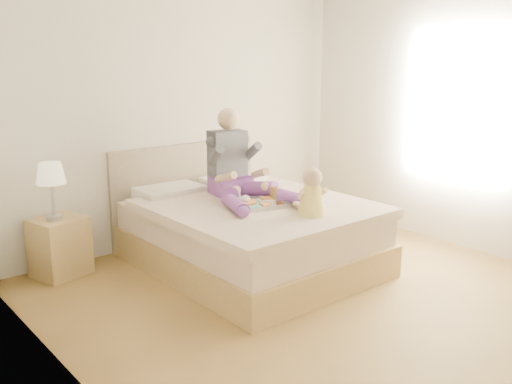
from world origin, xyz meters
TOP-DOWN VIEW (x-y plane):
  - room at (0.08, 0.01)m, footprint 4.02×4.22m
  - bed at (0.00, 1.08)m, footprint 1.70×2.18m
  - nightstand at (-1.43, 1.88)m, footprint 0.50×0.47m
  - lamp at (-1.47, 1.84)m, footprint 0.24×0.24m
  - adult at (0.01, 1.22)m, footprint 0.69×1.05m
  - tray at (-0.06, 0.85)m, footprint 0.58×0.50m
  - baby at (0.10, 0.34)m, footprint 0.28×0.36m

SIDE VIEW (x-z plane):
  - nightstand at x=-1.43m, z-range 0.00..0.52m
  - bed at x=0.00m, z-range -0.18..0.82m
  - tray at x=-0.06m, z-range 0.57..0.71m
  - baby at x=0.10m, z-range 0.57..0.97m
  - adult at x=0.01m, z-range 0.44..1.27m
  - lamp at x=-1.47m, z-range 0.65..1.15m
  - room at x=0.08m, z-range 0.15..2.87m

